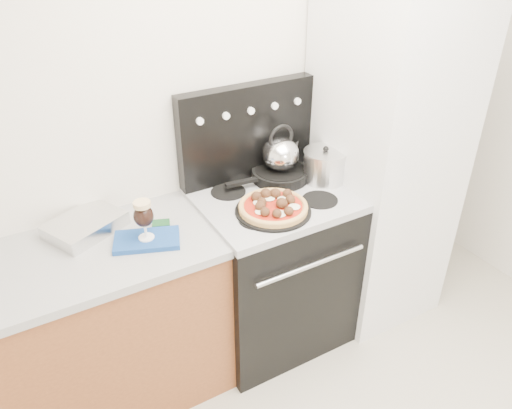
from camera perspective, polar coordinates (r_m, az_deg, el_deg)
room_shell at (r=1.73m, az=15.35°, el=-3.07°), size 3.52×3.01×2.52m
base_cabinet at (r=2.57m, az=-20.78°, el=-14.65°), size 1.45×0.60×0.86m
countertop at (r=2.29m, az=-22.87°, el=-6.67°), size 1.48×0.63×0.04m
stove_body at (r=2.80m, az=1.83°, el=-7.56°), size 0.76×0.65×0.88m
cooktop at (r=2.54m, az=2.00°, el=0.57°), size 0.76×0.65×0.04m
backguard at (r=2.63m, az=-1.07°, el=8.32°), size 0.76×0.08×0.50m
fridge at (r=2.88m, az=14.26°, el=4.72°), size 0.64×0.68×1.90m
foil_sheet at (r=2.41m, az=-18.93°, el=-2.26°), size 0.39×0.35×0.06m
oven_mitt at (r=2.27m, az=-12.36°, el=-4.00°), size 0.33×0.26×0.02m
beer_glass at (r=2.21m, az=-12.67°, el=-1.73°), size 0.09×0.09×0.19m
pizza_pan at (r=2.39m, az=1.97°, el=-0.72°), size 0.38×0.38×0.01m
pizza at (r=2.38m, az=1.98°, el=-0.12°), size 0.39×0.39×0.05m
skillet at (r=2.68m, az=2.78°, el=3.48°), size 0.33×0.33×0.05m
tea_kettle at (r=2.62m, az=2.85°, el=6.08°), size 0.23×0.23×0.21m
stock_pot at (r=2.66m, az=7.83°, el=4.32°), size 0.25×0.25×0.16m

